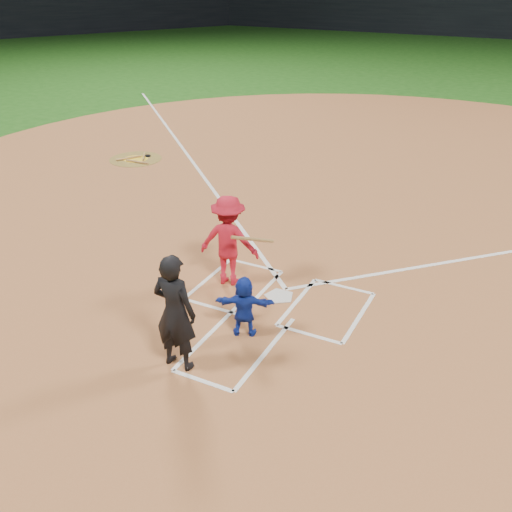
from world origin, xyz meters
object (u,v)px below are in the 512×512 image
at_px(home_plate, 279,296).
at_px(on_deck_circle, 136,159).
at_px(catcher, 244,306).
at_px(batter_at_plate, 229,241).
at_px(umpire, 175,312).

height_order(home_plate, on_deck_circle, home_plate).
bearing_deg(catcher, batter_at_plate, -74.40).
bearing_deg(home_plate, batter_at_plate, -3.52).
bearing_deg(umpire, batter_at_plate, -78.63).
distance_m(home_plate, batter_at_plate, 1.45).
distance_m(catcher, batter_at_plate, 1.87).
bearing_deg(umpire, catcher, -114.22).
relative_size(on_deck_circle, catcher, 1.55).
height_order(on_deck_circle, catcher, catcher).
height_order(catcher, batter_at_plate, batter_at_plate).
xyz_separation_m(umpire, batter_at_plate, (-0.58, 2.69, -0.06)).
xyz_separation_m(home_plate, on_deck_circle, (-7.85, 5.73, -0.00)).
bearing_deg(on_deck_circle, umpire, -48.82).
bearing_deg(catcher, home_plate, -112.61).
relative_size(home_plate, on_deck_circle, 0.35).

